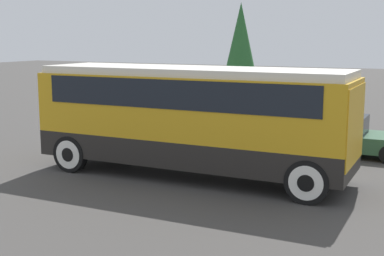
{
  "coord_description": "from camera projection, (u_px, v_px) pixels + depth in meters",
  "views": [
    {
      "loc": [
        6.85,
        -14.05,
        4.14
      ],
      "look_at": [
        0.0,
        0.0,
        1.47
      ],
      "focal_mm": 50.0,
      "sensor_mm": 36.0,
      "label": 1
    }
  ],
  "objects": [
    {
      "name": "parked_car_near",
      "position": [
        163.0,
        114.0,
        24.55
      ],
      "size": [
        4.64,
        1.87,
        1.29
      ],
      "color": "#BCBCC1",
      "rests_on": "ground_plane"
    },
    {
      "name": "parked_car_mid",
      "position": [
        271.0,
        119.0,
        22.68
      ],
      "size": [
        4.34,
        1.82,
        1.41
      ],
      "color": "maroon",
      "rests_on": "ground_plane"
    },
    {
      "name": "tree_center",
      "position": [
        241.0,
        37.0,
        36.65
      ],
      "size": [
        2.04,
        2.04,
        6.47
      ],
      "color": "brown",
      "rests_on": "ground_plane"
    },
    {
      "name": "parked_car_far",
      "position": [
        334.0,
        134.0,
        19.17
      ],
      "size": [
        4.71,
        1.96,
        1.39
      ],
      "color": "#2D5638",
      "rests_on": "ground_plane"
    },
    {
      "name": "ground_plane",
      "position": [
        192.0,
        176.0,
        16.1
      ],
      "size": [
        120.0,
        120.0,
        0.0
      ],
      "primitive_type": "plane",
      "color": "#423F3D"
    },
    {
      "name": "tour_bus",
      "position": [
        195.0,
        112.0,
        15.73
      ],
      "size": [
        9.39,
        2.69,
        3.26
      ],
      "color": "black",
      "rests_on": "ground_plane"
    }
  ]
}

